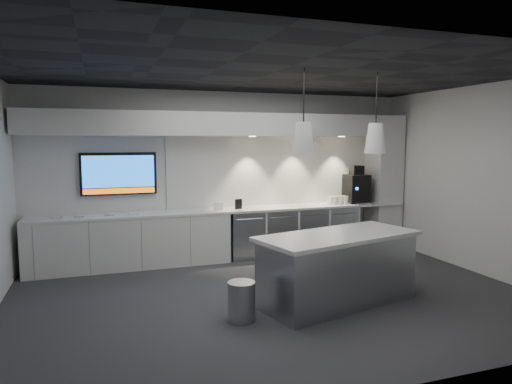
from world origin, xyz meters
name	(u,v)px	position (x,y,z in m)	size (l,w,h in m)	color
floor	(275,297)	(0.00, 0.00, 0.00)	(7.00, 7.00, 0.00)	#313134
ceiling	(276,72)	(0.00, 0.00, 3.00)	(7.00, 7.00, 0.00)	black
wall_back	(226,174)	(0.00, 2.50, 1.50)	(7.00, 7.00, 0.00)	silver
wall_front	(387,218)	(0.00, -2.50, 1.50)	(7.00, 7.00, 0.00)	silver
wall_right	(482,180)	(3.50, 0.00, 1.50)	(7.00, 7.00, 0.00)	silver
back_counter	(231,210)	(0.00, 2.17, 0.88)	(6.80, 0.65, 0.04)	silver
left_base_cabinets	(131,242)	(-1.75, 2.17, 0.43)	(3.30, 0.63, 0.86)	silver
fridge_unit_a	(245,234)	(0.25, 2.17, 0.42)	(0.60, 0.61, 0.85)	#93969B
fridge_unit_b	(277,232)	(0.88, 2.17, 0.42)	(0.60, 0.61, 0.85)	#93969B
fridge_unit_c	(307,230)	(1.51, 2.17, 0.42)	(0.60, 0.61, 0.85)	#93969B
fridge_unit_d	(337,228)	(2.14, 2.17, 0.42)	(0.60, 0.61, 0.85)	#93969B
backsplash	(287,170)	(1.20, 2.48, 1.55)	(4.60, 0.03, 1.30)	silver
soffit	(230,125)	(0.00, 2.20, 2.40)	(6.90, 0.60, 0.40)	silver
column	(384,181)	(3.20, 2.20, 1.30)	(0.55, 0.55, 2.60)	silver
wall_tv	(119,174)	(-1.90, 2.45, 1.56)	(1.25, 0.07, 0.72)	black
island	(338,268)	(0.70, -0.46, 0.46)	(2.32, 1.41, 0.92)	#93969B
bin	(241,301)	(-0.67, -0.63, 0.23)	(0.33, 0.33, 0.47)	#93969B
coffee_machine	(356,187)	(2.57, 2.20, 1.20)	(0.43, 0.59, 0.73)	black
sign_black	(239,204)	(0.13, 2.13, 0.99)	(0.14, 0.02, 0.18)	black
sign_white	(219,207)	(-0.26, 2.07, 0.97)	(0.18, 0.02, 0.14)	silver
cup_cluster	(338,200)	(2.11, 2.11, 0.98)	(0.40, 0.19, 0.16)	white
tray_a	(57,217)	(-2.87, 2.16, 0.91)	(0.16, 0.16, 0.03)	#BCBCBC
tray_b	(81,216)	(-2.52, 2.17, 0.91)	(0.16, 0.16, 0.03)	#BCBCBC
tray_c	(110,214)	(-2.07, 2.17, 0.91)	(0.16, 0.16, 0.03)	#BCBCBC
tray_d	(134,213)	(-1.69, 2.15, 0.91)	(0.16, 0.16, 0.03)	#BCBCBC
pendant_left	(303,138)	(0.19, -0.46, 2.15)	(0.28, 0.28, 1.09)	silver
pendant_right	(375,138)	(1.22, -0.46, 2.15)	(0.28, 0.28, 1.09)	silver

